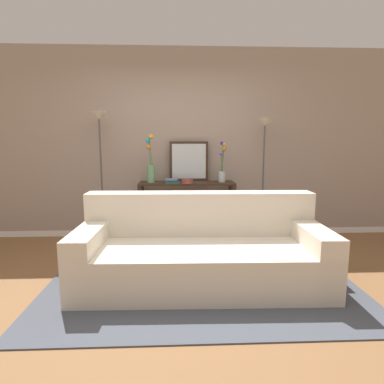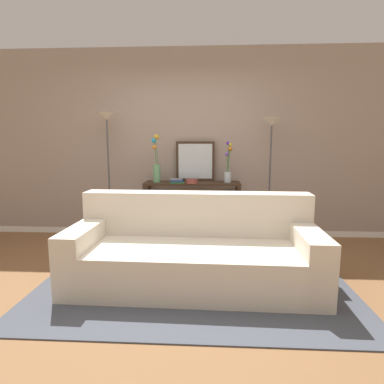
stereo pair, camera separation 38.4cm
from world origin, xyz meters
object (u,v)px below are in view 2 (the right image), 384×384
object	(u,v)px
vase_tall_flowers	(156,166)
vase_short_flowers	(228,168)
couch	(194,253)
console_table	(192,200)
book_stack	(177,181)
fruit_bowl	(192,181)
book_row_under_console	(168,235)
floor_lamp_left	(107,141)
wall_mirror	(195,161)
floor_lamp_right	(271,146)

from	to	relation	value
vase_tall_flowers	vase_short_flowers	size ratio (longest dim) A/B	1.17
couch	console_table	bearing A→B (deg)	94.05
couch	vase_tall_flowers	bearing A→B (deg)	113.14
console_table	book_stack	xyz separation A→B (m)	(-0.21, -0.10, 0.29)
fruit_bowl	book_row_under_console	xyz separation A→B (m)	(-0.36, 0.13, -0.82)
console_table	vase_short_flowers	size ratio (longest dim) A/B	2.35
floor_lamp_left	wall_mirror	size ratio (longest dim) A/B	3.16
floor_lamp_right	book_row_under_console	bearing A→B (deg)	177.36
couch	vase_short_flowers	xyz separation A→B (m)	(0.40, 1.46, 0.74)
fruit_bowl	book_stack	bearing A→B (deg)	172.63
book_stack	floor_lamp_right	bearing A→B (deg)	1.55
floor_lamp_left	fruit_bowl	size ratio (longest dim) A/B	10.82
couch	floor_lamp_right	world-z (taller)	floor_lamp_right
wall_mirror	book_row_under_console	world-z (taller)	wall_mirror
book_row_under_console	couch	bearing A→B (deg)	-72.38
couch	console_table	xyz separation A→B (m)	(-0.10, 1.45, 0.28)
vase_short_flowers	console_table	bearing A→B (deg)	-178.47
vase_short_flowers	vase_tall_flowers	bearing A→B (deg)	-177.66
console_table	wall_mirror	bearing A→B (deg)	77.69
couch	vase_tall_flowers	xyz separation A→B (m)	(-0.61, 1.42, 0.78)
book_row_under_console	wall_mirror	bearing A→B (deg)	22.86
floor_lamp_right	fruit_bowl	world-z (taller)	floor_lamp_right
vase_short_flowers	floor_lamp_left	bearing A→B (deg)	-177.30
wall_mirror	book_stack	distance (m)	0.45
couch	book_stack	world-z (taller)	book_stack
vase_short_flowers	book_stack	bearing A→B (deg)	-170.91
console_table	book_row_under_console	distance (m)	0.64
floor_lamp_right	vase_tall_flowers	xyz separation A→B (m)	(-1.58, 0.04, -0.28)
floor_lamp_left	vase_short_flowers	world-z (taller)	floor_lamp_left
console_table	floor_lamp_left	distance (m)	1.45
console_table	floor_lamp_left	xyz separation A→B (m)	(-1.18, -0.07, 0.84)
vase_short_flowers	fruit_bowl	distance (m)	0.55
floor_lamp_left	floor_lamp_right	size ratio (longest dim) A/B	1.05
floor_lamp_right	vase_tall_flowers	bearing A→B (deg)	178.62
console_table	vase_tall_flowers	xyz separation A→B (m)	(-0.51, -0.03, 0.50)
book_stack	book_row_under_console	bearing A→B (deg)	146.02
wall_mirror	book_stack	xyz separation A→B (m)	(-0.24, -0.27, -0.26)
vase_tall_flowers	book_stack	world-z (taller)	vase_tall_flowers
couch	console_table	size ratio (longest dim) A/B	1.80
couch	floor_lamp_right	size ratio (longest dim) A/B	1.40
vase_tall_flowers	book_row_under_console	xyz separation A→B (m)	(0.15, 0.03, -1.02)
couch	fruit_bowl	distance (m)	1.44
floor_lamp_left	vase_short_flowers	xyz separation A→B (m)	(1.69, 0.08, -0.38)
floor_lamp_right	vase_short_flowers	xyz separation A→B (m)	(-0.57, 0.08, -0.31)
console_table	vase_tall_flowers	bearing A→B (deg)	-176.85
floor_lamp_left	floor_lamp_right	xyz separation A→B (m)	(2.26, 0.00, -0.06)
couch	book_row_under_console	xyz separation A→B (m)	(-0.46, 1.45, -0.25)
couch	vase_short_flowers	distance (m)	1.69
fruit_bowl	wall_mirror	bearing A→B (deg)	83.57
wall_mirror	book_row_under_console	xyz separation A→B (m)	(-0.39, -0.17, -1.08)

